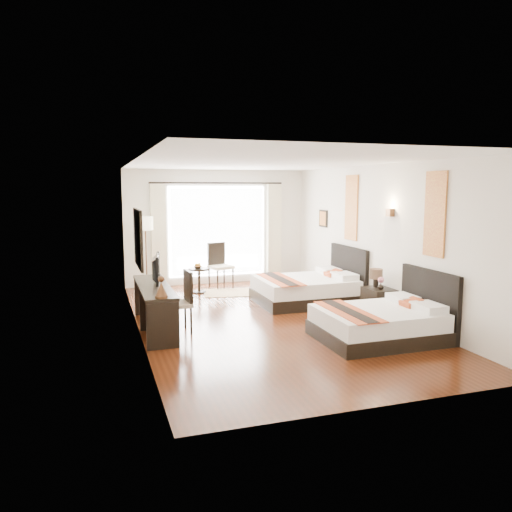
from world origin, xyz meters
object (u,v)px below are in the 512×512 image
object	(u,v)px
bed_far	(309,288)
window_chair	(220,274)
bed_near	(383,322)
side_table	(199,280)
table_lamp	(376,275)
floor_lamp	(145,228)
desk_chair	(177,314)
nightstand	(379,303)
fruit_bowl	(198,267)
television	(153,268)
vase	(381,289)
console_desk	(154,308)

from	to	relation	value
bed_far	window_chair	xyz separation A→B (m)	(-1.36, 2.13, 0.03)
bed_near	side_table	size ratio (longest dim) A/B	3.37
bed_near	table_lamp	size ratio (longest dim) A/B	4.96
table_lamp	window_chair	size ratio (longest dim) A/B	0.36
bed_far	floor_lamp	xyz separation A→B (m)	(-3.08, 2.23, 1.16)
desk_chair	side_table	size ratio (longest dim) A/B	1.82
nightstand	floor_lamp	xyz separation A→B (m)	(-3.80, 3.72, 1.18)
fruit_bowl	television	bearing A→B (deg)	-117.71
bed_far	nightstand	distance (m)	1.66
vase	floor_lamp	world-z (taller)	floor_lamp
console_desk	fruit_bowl	size ratio (longest dim) A/B	10.80
bed_near	fruit_bowl	xyz separation A→B (m)	(-2.06, 4.34, 0.31)
vase	console_desk	bearing A→B (deg)	171.96
nightstand	desk_chair	xyz separation A→B (m)	(-3.67, 0.17, 0.04)
table_lamp	fruit_bowl	xyz separation A→B (m)	(-2.72, 3.03, -0.17)
desk_chair	console_desk	bearing A→B (deg)	-43.84
desk_chair	table_lamp	bearing A→B (deg)	175.60
vase	console_desk	distance (m)	4.02
side_table	fruit_bowl	bearing A→B (deg)	-141.08
floor_lamp	bed_far	bearing A→B (deg)	-35.91
television	vase	bearing A→B (deg)	-93.77
side_table	table_lamp	bearing A→B (deg)	-48.55
bed_near	table_lamp	xyz separation A→B (m)	(0.67, 1.32, 0.48)
nightstand	side_table	xyz separation A→B (m)	(-2.70, 3.17, 0.01)
desk_chair	side_table	world-z (taller)	desk_chair
console_desk	desk_chair	distance (m)	0.45
console_desk	nightstand	bearing A→B (deg)	-6.50
console_desk	television	size ratio (longest dim) A/B	2.62
fruit_bowl	window_chair	size ratio (longest dim) A/B	0.19
bed_far	side_table	xyz separation A→B (m)	(-1.97, 1.68, -0.01)
window_chair	side_table	bearing A→B (deg)	-68.97
nightstand	vase	bearing A→B (deg)	-109.12
bed_far	fruit_bowl	bearing A→B (deg)	140.41
side_table	floor_lamp	bearing A→B (deg)	153.53
bed_near	vase	size ratio (longest dim) A/B	16.06
bed_far	nightstand	xyz separation A→B (m)	(0.73, -1.50, -0.02)
window_chair	fruit_bowl	bearing A→B (deg)	-68.87
bed_far	television	bearing A→B (deg)	-166.92
desk_chair	vase	bearing A→B (deg)	172.06
bed_near	television	size ratio (longest dim) A/B	2.26
nightstand	television	xyz separation A→B (m)	(-3.99, 0.74, 0.73)
vase	nightstand	bearing A→B (deg)	70.88
vase	window_chair	world-z (taller)	window_chair
table_lamp	television	world-z (taller)	television
nightstand	television	distance (m)	4.12
nightstand	console_desk	world-z (taller)	console_desk
vase	fruit_bowl	distance (m)	4.22
nightstand	vase	distance (m)	0.31
bed_near	nightstand	size ratio (longest dim) A/B	3.36
vase	fruit_bowl	xyz separation A→B (m)	(-2.69, 3.25, 0.03)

